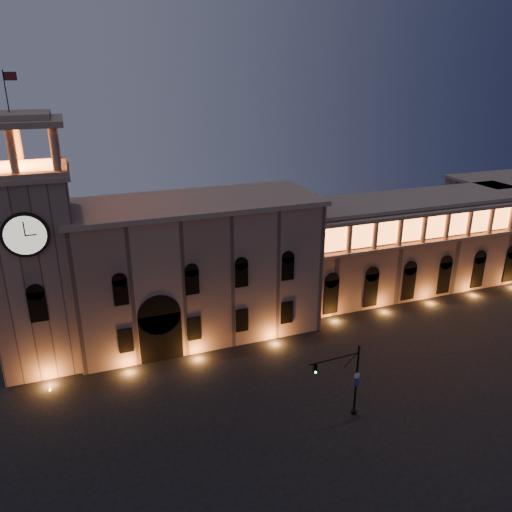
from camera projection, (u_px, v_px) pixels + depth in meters
name	position (u px, v px, depth m)	size (l,w,h in m)	color
ground	(277.00, 429.00, 47.88)	(160.00, 160.00, 0.00)	black
government_building	(196.00, 268.00, 63.35)	(30.80, 12.80, 17.60)	#8C6A5B
clock_tower	(34.00, 261.00, 55.17)	(9.80, 9.80, 32.40)	#8C6A5B
colonnade_wing	(409.00, 243.00, 76.74)	(40.60, 11.50, 14.50)	#866556
secondary_building	(508.00, 218.00, 90.70)	(20.00, 12.00, 14.00)	#866556
traffic_light	(348.00, 381.00, 48.34)	(5.69, 0.74, 7.81)	black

